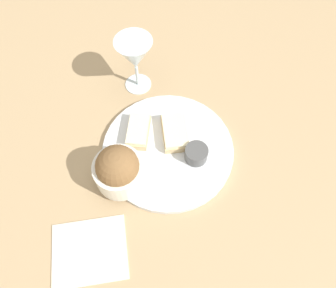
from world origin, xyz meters
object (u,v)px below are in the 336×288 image
sauce_ramekin (196,153)px  cheese_toast_far (138,131)px  napkin (89,251)px  cheese_toast_near (175,132)px  salad_bowl (118,169)px  wine_glass (135,56)px

sauce_ramekin → cheese_toast_far: bearing=89.5°
napkin → cheese_toast_far: bearing=6.1°
cheese_toast_near → napkin: size_ratio=0.57×
cheese_toast_near → napkin: cheese_toast_near is taller
sauce_ramekin → cheese_toast_far: 0.14m
salad_bowl → napkin: size_ratio=0.55×
cheese_toast_near → sauce_ramekin: bearing=-117.1°
salad_bowl → wine_glass: size_ratio=0.71×
cheese_toast_near → napkin: (-0.31, 0.05, -0.02)m
salad_bowl → wine_glass: bearing=19.2°
sauce_ramekin → wine_glass: wine_glass is taller
sauce_ramekin → napkin: (-0.27, 0.11, -0.03)m
cheese_toast_near → cheese_toast_far: size_ratio=1.12×
sauce_ramekin → cheese_toast_far: sauce_ramekin is taller
sauce_ramekin → cheese_toast_near: bearing=62.9°
cheese_toast_far → salad_bowl: bearing=-172.1°
napkin → cheese_toast_near: bearing=-9.3°
salad_bowl → napkin: bearing=-175.3°
wine_glass → sauce_ramekin: bearing=-122.9°
wine_glass → cheese_toast_far: bearing=-152.4°
cheese_toast_near → cheese_toast_far: 0.09m
cheese_toast_far → wine_glass: wine_glass is taller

